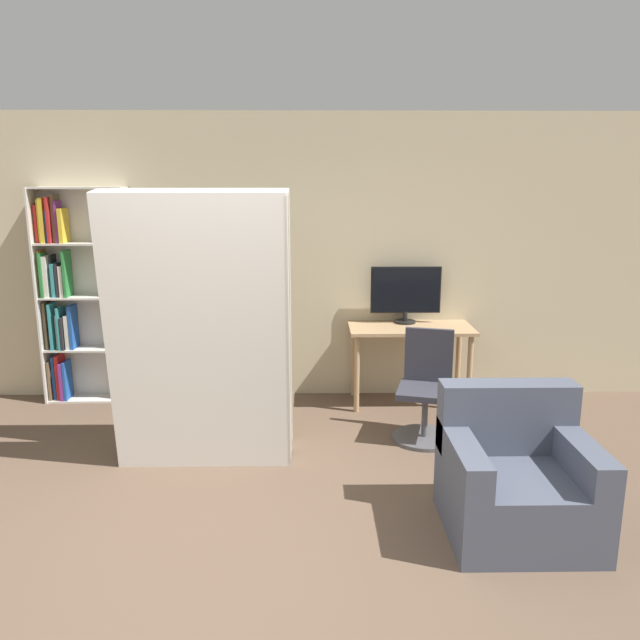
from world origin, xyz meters
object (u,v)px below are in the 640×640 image
at_px(office_chair, 426,397).
at_px(mattress_far, 207,325).
at_px(mattress_near, 200,335).
at_px(monitor, 406,292).
at_px(armchair, 516,479).
at_px(bookshelf, 75,296).

distance_m(office_chair, mattress_far, 1.87).
bearing_deg(office_chair, mattress_near, -162.64).
xyz_separation_m(monitor, office_chair, (0.04, -0.97, -0.70)).
bearing_deg(armchair, mattress_near, 157.52).
distance_m(bookshelf, mattress_far, 1.88).
xyz_separation_m(bookshelf, mattress_far, (1.44, -1.21, 0.00)).
relative_size(mattress_far, armchair, 2.39).
bearing_deg(armchair, mattress_far, 150.23).
distance_m(mattress_far, armchair, 2.43).
xyz_separation_m(monitor, bookshelf, (-3.13, 0.02, -0.03)).
bearing_deg(armchair, bookshelf, 145.63).
bearing_deg(monitor, office_chair, -87.57).
relative_size(office_chair, bookshelf, 0.44).
height_order(mattress_near, armchair, mattress_near).
distance_m(monitor, armchair, 2.48).
distance_m(office_chair, mattress_near, 1.93).
bearing_deg(mattress_near, mattress_far, 90.00).
relative_size(office_chair, mattress_near, 0.44).
bearing_deg(bookshelf, office_chair, -17.35).
bearing_deg(office_chair, monitor, 92.43).
xyz_separation_m(office_chair, mattress_near, (-1.73, -0.54, 0.66)).
relative_size(mattress_near, armchair, 2.39).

